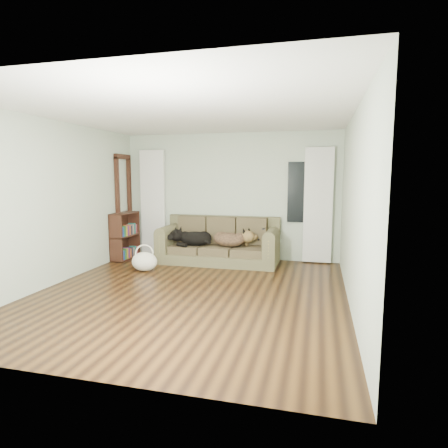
% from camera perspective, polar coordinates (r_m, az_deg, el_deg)
% --- Properties ---
extents(floor, '(5.00, 5.00, 0.00)m').
position_cam_1_polar(floor, '(5.69, -5.09, -10.36)').
color(floor, black).
rests_on(floor, ground).
extents(ceiling, '(5.00, 5.00, 0.00)m').
position_cam_1_polar(ceiling, '(5.48, -5.42, 16.48)').
color(ceiling, white).
rests_on(ceiling, ground).
extents(wall_back, '(4.50, 0.04, 2.60)m').
position_cam_1_polar(wall_back, '(7.83, 0.87, 4.24)').
color(wall_back, '#AFBAA5').
rests_on(wall_back, ground).
extents(wall_left, '(0.04, 5.00, 2.60)m').
position_cam_1_polar(wall_left, '(6.53, -24.22, 2.96)').
color(wall_left, '#AFBAA5').
rests_on(wall_left, ground).
extents(wall_right, '(0.04, 5.00, 2.60)m').
position_cam_1_polar(wall_right, '(5.14, 19.13, 2.18)').
color(wall_right, '#AFBAA5').
rests_on(wall_right, ground).
extents(curtain_left, '(0.55, 0.08, 2.25)m').
position_cam_1_polar(curtain_left, '(8.32, -10.75, 3.27)').
color(curtain_left, silver).
rests_on(curtain_left, ground).
extents(curtain_right, '(0.55, 0.08, 2.25)m').
position_cam_1_polar(curtain_right, '(7.55, 14.15, 2.76)').
color(curtain_right, silver).
rests_on(curtain_right, ground).
extents(window_pane, '(0.50, 0.03, 1.20)m').
position_cam_1_polar(window_pane, '(7.59, 11.56, 4.75)').
color(window_pane, black).
rests_on(window_pane, wall_back).
extents(door_casing, '(0.07, 0.60, 2.10)m').
position_cam_1_polar(door_casing, '(8.23, -14.98, 2.40)').
color(door_casing, black).
rests_on(door_casing, ground).
extents(sofa, '(2.35, 1.02, 0.96)m').
position_cam_1_polar(sofa, '(7.44, -0.87, -2.51)').
color(sofa, '#48432D').
rests_on(sofa, floor).
extents(dog_black_lab, '(0.70, 0.51, 0.28)m').
position_cam_1_polar(dog_black_lab, '(7.49, -4.68, -2.25)').
color(dog_black_lab, black).
rests_on(dog_black_lab, sofa).
extents(dog_shepherd, '(0.80, 0.67, 0.30)m').
position_cam_1_polar(dog_shepherd, '(7.34, 1.10, -2.33)').
color(dog_shepherd, black).
rests_on(dog_shepherd, sofa).
extents(tv_remote, '(0.05, 0.16, 0.02)m').
position_cam_1_polar(tv_remote, '(7.11, 6.08, -0.73)').
color(tv_remote, black).
rests_on(tv_remote, sofa).
extents(tote_bag, '(0.53, 0.44, 0.35)m').
position_cam_1_polar(tote_bag, '(7.00, -12.02, -5.73)').
color(tote_bag, '#EBE4C8').
rests_on(tote_bag, floor).
extents(bookshelf, '(0.39, 0.81, 0.97)m').
position_cam_1_polar(bookshelf, '(8.07, -14.85, -1.62)').
color(bookshelf, black).
rests_on(bookshelf, floor).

